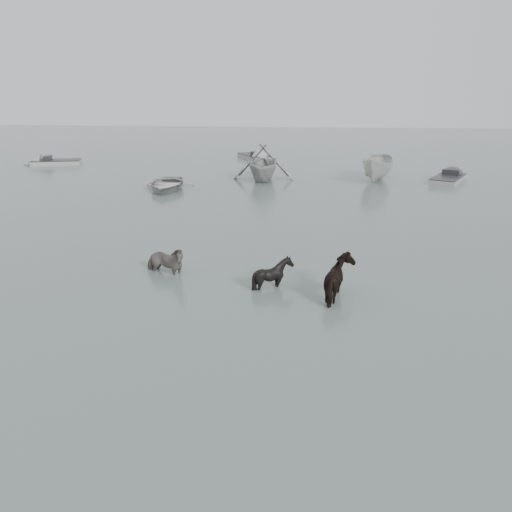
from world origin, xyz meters
name	(u,v)px	position (x,y,z in m)	size (l,w,h in m)	color
ground	(276,294)	(0.00, 0.00, 0.00)	(140.00, 140.00, 0.00)	#4D5B54
pony_pinto	(164,254)	(-3.91, 1.45, 0.70)	(0.75, 1.65, 1.40)	black
pony_dark	(342,273)	(1.96, -0.01, 0.77)	(1.53, 1.31, 1.54)	black
pony_black	(273,267)	(-0.15, 0.64, 0.65)	(1.05, 1.18, 1.30)	black
rowboat_lead	(166,182)	(-7.88, 16.09, 0.46)	(3.14, 4.39, 0.91)	#ACADA8
rowboat_trail	(263,161)	(-2.10, 20.11, 1.31)	(4.31, 4.99, 2.63)	#9FA29F
boat_small	(378,167)	(5.75, 20.81, 0.92)	(1.80, 4.77, 1.84)	#B9BAB5
skiff_port	(449,176)	(10.48, 20.69, 0.38)	(5.49, 1.60, 0.75)	gray
skiff_outer	(56,160)	(-19.93, 25.84, 0.38)	(5.38, 1.60, 0.75)	#A2A29D
skiff_mid	(254,155)	(-3.86, 30.89, 0.38)	(5.45, 1.60, 0.75)	#9B9D9A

